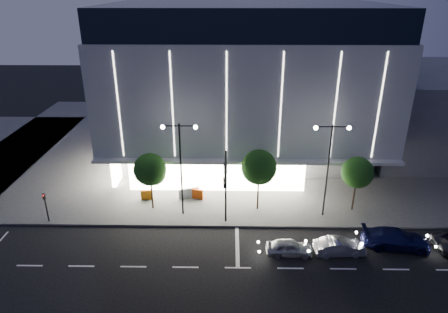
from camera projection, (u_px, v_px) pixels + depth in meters
name	position (u px, v px, depth m)	size (l,w,h in m)	color
ground	(212.00, 255.00, 31.79)	(160.00, 160.00, 0.00)	black
sidewalk_museum	(257.00, 144.00, 53.70)	(70.00, 40.00, 0.15)	#474747
museum	(244.00, 79.00, 48.51)	(30.00, 25.80, 18.00)	#4C4C51
annex_building	(421.00, 109.00, 51.42)	(16.00, 20.00, 10.00)	#4C4C51
traffic_mast	(226.00, 180.00, 32.83)	(0.33, 5.89, 7.07)	black
street_lamp_west	(180.00, 157.00, 34.96)	(3.16, 0.36, 9.00)	black
street_lamp_east	(329.00, 158.00, 34.77)	(3.16, 0.36, 9.00)	black
ped_signal_far	(46.00, 204.00, 35.38)	(0.22, 0.24, 3.00)	black
tree_left	(150.00, 171.00, 36.71)	(3.02, 3.02, 5.72)	black
tree_mid	(259.00, 169.00, 36.44)	(3.25, 3.25, 6.15)	black
tree_right	(357.00, 174.00, 36.49)	(2.91, 2.91, 5.51)	black
car_lead	(289.00, 248.00, 31.67)	(1.49, 3.71, 1.26)	#A1A5A9
car_second	(339.00, 247.00, 31.71)	(1.41, 4.04, 1.33)	#AAACB2
car_third	(396.00, 239.00, 32.50)	(2.20, 5.40, 1.57)	#121646
barrier_a	(147.00, 195.00, 39.54)	(1.10, 0.25, 1.00)	#D0660B
barrier_b	(184.00, 194.00, 39.79)	(1.10, 0.25, 1.00)	silver
barrier_c	(198.00, 194.00, 39.71)	(1.10, 0.25, 1.00)	#DD480C
barrier_d	(194.00, 192.00, 40.07)	(1.10, 0.25, 1.00)	silver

